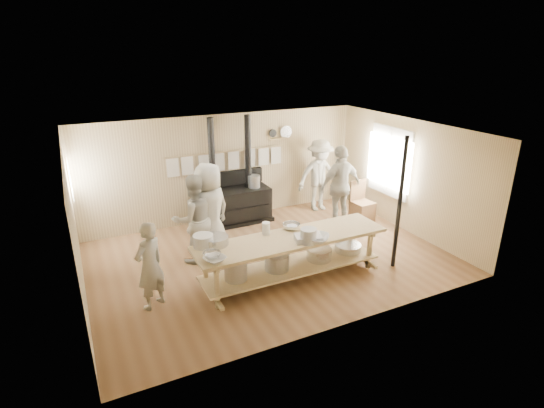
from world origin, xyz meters
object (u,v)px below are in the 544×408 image
Objects in this scene: cook_far_left at (150,266)px; roasting_pan at (308,238)px; prep_table at (291,254)px; cook_center at (209,211)px; chair at (362,210)px; cook_right at (340,186)px; cook_left at (194,219)px; cook_by_window at (319,175)px; stove at (232,202)px.

cook_far_left is 2.73m from roasting_pan.
cook_center reaches higher than prep_table.
chair is at bearing 163.01° from cook_far_left.
cook_right is at bearing 44.33° from roasting_pan.
cook_left is 0.91× the size of cook_center.
cook_center is 4.00m from chair.
cook_left is 2.34m from roasting_pan.
cook_by_window is (3.40, 1.31, -0.05)m from cook_center.
cook_right is at bearing 179.59° from cook_left.
cook_right is at bearing 37.88° from prep_table.
prep_table is 1.91m from cook_center.
cook_far_left is 3.24× the size of roasting_pan.
cook_far_left reaches higher than chair.
cook_left reaches higher than prep_table.
cook_center reaches higher than cook_far_left.
stove reaches higher than cook_center.
cook_center reaches higher than chair.
stove is 3.75m from cook_far_left.
cook_left reaches higher than roasting_pan.
cook_center is 1.01× the size of cook_right.
stove is at bearing 179.98° from cook_by_window.
cook_center is at bearing -2.14° from cook_right.
chair is (4.28, 0.22, -0.61)m from cook_left.
cook_right reaches higher than chair.
cook_far_left is 5.00m from cook_right.
cook_far_left is 5.52m from cook_by_window.
cook_left is (-1.37, -1.54, 0.38)m from stove.
prep_table is 1.83× the size of cook_right.
stove is at bearing -35.00° from cook_right.
cook_far_left is at bearing -147.56° from cook_by_window.
prep_table is 1.82× the size of cook_center.
stove reaches higher than cook_far_left.
roasting_pan is (1.23, -1.80, -0.09)m from cook_center.
cook_by_window is at bearing -101.57° from cook_right.
roasting_pan reaches higher than prep_table.
cook_by_window is at bearing 55.03° from roasting_pan.
cook_right is 1.04× the size of cook_by_window.
chair is (3.94, 0.16, -0.69)m from cook_center.
prep_table is 2.50m from cook_far_left.
prep_table is at bearing 31.92° from cook_right.
cook_left is at bearing -163.83° from cook_far_left.
cook_center is (1.45, 1.32, 0.23)m from cook_far_left.
roasting_pan is (-2.17, -3.11, -0.04)m from cook_by_window.
stove is 2.63m from cook_right.
stove is 3.20m from chair.
prep_table is 2.91m from cook_right.
cook_far_left is at bearing 20.32° from cook_center.
cook_left is 0.92× the size of cook_right.
roasting_pan is at bearing 127.30° from cook_left.
cook_center reaches higher than cook_by_window.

